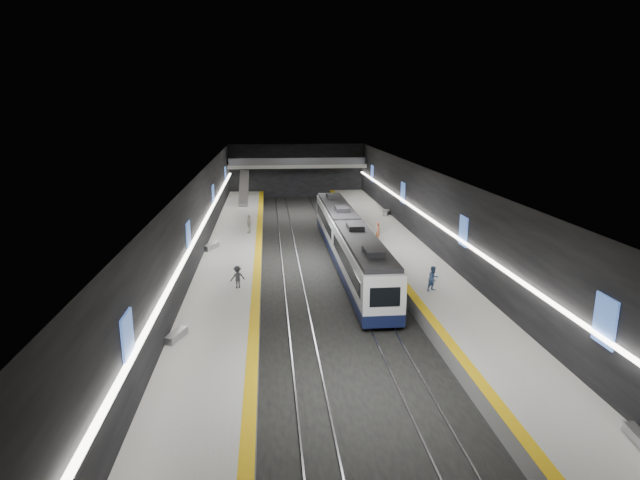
{
  "coord_description": "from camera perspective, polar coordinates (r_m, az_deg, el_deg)",
  "views": [
    {
      "loc": [
        -4.29,
        -45.01,
        13.41
      ],
      "look_at": [
        0.06,
        -0.53,
        2.2
      ],
      "focal_mm": 30.0,
      "sensor_mm": 36.0,
      "label": 1
    }
  ],
  "objects": [
    {
      "name": "tile_surface_left",
      "position": [
        46.8,
        -9.32,
        -1.48
      ],
      "size": [
        5.0,
        70.0,
        0.02
      ],
      "primitive_type": "cube",
      "color": "#A4A39F",
      "rests_on": "platform_left"
    },
    {
      "name": "cove_light_left",
      "position": [
        46.35,
        -12.29,
        1.79
      ],
      "size": [
        0.25,
        68.6,
        0.12
      ],
      "primitive_type": "cube",
      "color": "white",
      "rests_on": "wall_left"
    },
    {
      "name": "bench_right_near",
      "position": [
        24.75,
        30.93,
        -17.68
      ],
      "size": [
        0.65,
        1.7,
        0.41
      ],
      "primitive_type": "cube",
      "rotation": [
        0.0,
        0.0,
        -0.12
      ],
      "color": "#99999E",
      "rests_on": "platform_right"
    },
    {
      "name": "cove_light_right",
      "position": [
        48.13,
        11.56,
        2.27
      ],
      "size": [
        0.25,
        68.6,
        0.12
      ],
      "primitive_type": "cube",
      "color": "white",
      "rests_on": "wall_right"
    },
    {
      "name": "mezzanine_bridge",
      "position": [
        78.51,
        -2.45,
        7.94
      ],
      "size": [
        20.0,
        3.0,
        1.5
      ],
      "color": "gray",
      "rests_on": "wall_left"
    },
    {
      "name": "ad_posters",
      "position": [
        47.06,
        -0.25,
        3.17
      ],
      "size": [
        19.94,
        53.5,
        2.2
      ],
      "color": "#446DCD",
      "rests_on": "wall_left"
    },
    {
      "name": "train",
      "position": [
        46.45,
        2.99,
        0.09
      ],
      "size": [
        2.69,
        30.05,
        3.6
      ],
      "color": "#10173B",
      "rests_on": "ground"
    },
    {
      "name": "passenger_right_a",
      "position": [
        50.76,
        6.23,
        0.88
      ],
      "size": [
        0.45,
        0.66,
        1.79
      ],
      "primitive_type": "imported",
      "rotation": [
        0.0,
        0.0,
        1.55
      ],
      "color": "#B85F44",
      "rests_on": "platform_right"
    },
    {
      "name": "platform_right",
      "position": [
        48.29,
        8.76,
        -1.6
      ],
      "size": [
        5.0,
        70.0,
        1.0
      ],
      "primitive_type": "cube",
      "color": "slate",
      "rests_on": "ground"
    },
    {
      "name": "ground",
      "position": [
        47.16,
        -0.14,
        -2.44
      ],
      "size": [
        70.0,
        70.0,
        0.0
      ],
      "primitive_type": "plane",
      "color": "black",
      "rests_on": "ground"
    },
    {
      "name": "rails",
      "position": [
        47.15,
        -0.14,
        -2.37
      ],
      "size": [
        6.52,
        70.0,
        0.12
      ],
      "color": "gray",
      "rests_on": "ground"
    },
    {
      "name": "escalator",
      "position": [
        71.86,
        -8.12,
        5.53
      ],
      "size": [
        1.2,
        7.5,
        3.92
      ],
      "primitive_type": "cube",
      "rotation": [
        0.44,
        0.0,
        0.0
      ],
      "color": "#99999E",
      "rests_on": "platform_left"
    },
    {
      "name": "tactile_strip_left",
      "position": [
        46.7,
        -6.63,
        -1.4
      ],
      "size": [
        0.6,
        70.0,
        0.02
      ],
      "primitive_type": "cube",
      "color": "#DCAA0B",
      "rests_on": "platform_left"
    },
    {
      "name": "tactile_strip_right",
      "position": [
        47.66,
        6.22,
        -1.07
      ],
      "size": [
        0.6,
        70.0,
        0.02
      ],
      "primitive_type": "cube",
      "color": "#DCAA0B",
      "rests_on": "platform_right"
    },
    {
      "name": "ceiling",
      "position": [
        45.54,
        -0.14,
        7.26
      ],
      "size": [
        20.0,
        70.0,
        0.04
      ],
      "primitive_type": "cube",
      "rotation": [
        3.14,
        0.0,
        0.0
      ],
      "color": "beige",
      "rests_on": "wall_left"
    },
    {
      "name": "bench_left_far",
      "position": [
        48.66,
        -11.55,
        -0.68
      ],
      "size": [
        1.37,
        2.1,
        0.5
      ],
      "primitive_type": "cube",
      "rotation": [
        0.0,
        0.0,
        -0.43
      ],
      "color": "#99999E",
      "rests_on": "platform_left"
    },
    {
      "name": "passenger_left_b",
      "position": [
        37.87,
        -8.8,
        -3.95
      ],
      "size": [
        1.18,
        0.93,
        1.6
      ],
      "primitive_type": "imported",
      "rotation": [
        0.0,
        0.0,
        3.51
      ],
      "color": "#3B3D42",
      "rests_on": "platform_left"
    },
    {
      "name": "bench_right_far",
      "position": [
        63.31,
        7.11,
        2.89
      ],
      "size": [
        1.29,
        2.05,
        0.49
      ],
      "primitive_type": "cube",
      "rotation": [
        0.0,
        0.0,
        -0.4
      ],
      "color": "#99999E",
      "rests_on": "platform_right"
    },
    {
      "name": "tile_surface_right",
      "position": [
        48.15,
        8.78,
        -1.01
      ],
      "size": [
        5.0,
        70.0,
        0.02
      ],
      "primitive_type": "cube",
      "color": "#A4A39F",
      "rests_on": "platform_right"
    },
    {
      "name": "platform_left",
      "position": [
        46.94,
        -9.29,
        -2.08
      ],
      "size": [
        5.0,
        70.0,
        1.0
      ],
      "primitive_type": "cube",
      "color": "slate",
      "rests_on": "ground"
    },
    {
      "name": "bench_left_near",
      "position": [
        30.73,
        -15.09,
        -9.81
      ],
      "size": [
        1.07,
        1.87,
        0.44
      ],
      "primitive_type": "cube",
      "rotation": [
        0.0,
        0.0,
        -0.34
      ],
      "color": "#99999E",
      "rests_on": "platform_left"
    },
    {
      "name": "wall_back",
      "position": [
        80.68,
        -2.52,
        7.37
      ],
      "size": [
        20.0,
        0.04,
        8.0
      ],
      "primitive_type": "cube",
      "color": "black",
      "rests_on": "ground"
    },
    {
      "name": "wall_left",
      "position": [
        46.34,
        -12.55,
        2.02
      ],
      "size": [
        0.04,
        70.0,
        8.0
      ],
      "primitive_type": "cube",
      "color": "black",
      "rests_on": "ground"
    },
    {
      "name": "wall_right",
      "position": [
        48.15,
        11.8,
        2.51
      ],
      "size": [
        0.04,
        70.0,
        8.0
      ],
      "primitive_type": "cube",
      "color": "black",
      "rests_on": "ground"
    },
    {
      "name": "passenger_left_a",
      "position": [
        54.05,
        -7.57,
        1.72
      ],
      "size": [
        0.78,
        1.2,
        1.9
      ],
      "primitive_type": "imported",
      "rotation": [
        0.0,
        0.0,
        -1.26
      ],
      "color": "#BBB9AB",
      "rests_on": "platform_left"
    },
    {
      "name": "passenger_right_b",
      "position": [
        37.64,
        11.99,
        -4.08
      ],
      "size": [
        1.06,
        0.98,
        1.76
      ],
      "primitive_type": "imported",
      "rotation": [
        0.0,
        0.0,
        0.47
      ],
      "color": "#456195",
      "rests_on": "platform_right"
    }
  ]
}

